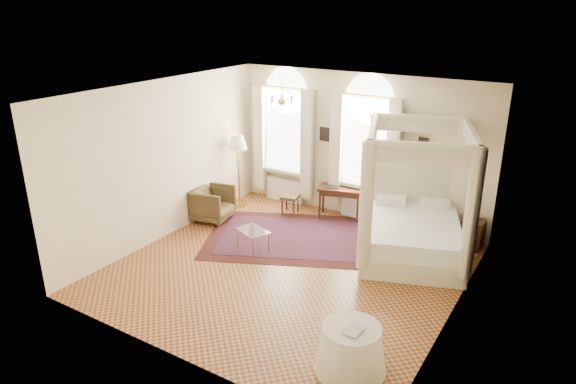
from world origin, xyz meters
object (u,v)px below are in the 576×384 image
object	(u,v)px
floor_lamp	(238,146)
coffee_table	(252,232)
nightstand	(472,234)
side_table	(351,349)
stool	(290,198)
writing_desk	(340,192)
canopy_bed	(413,228)
armchair	(212,204)

from	to	relation	value
floor_lamp	coffee_table	bearing A→B (deg)	-47.16
nightstand	side_table	world-z (taller)	side_table
stool	coffee_table	world-z (taller)	coffee_table
nightstand	coffee_table	bearing A→B (deg)	-146.57
writing_desk	floor_lamp	xyz separation A→B (m)	(-2.43, -0.62, 0.88)
canopy_bed	writing_desk	world-z (taller)	canopy_bed
nightstand	floor_lamp	world-z (taller)	floor_lamp
stool	nightstand	bearing A→B (deg)	5.38
stool	coffee_table	bearing A→B (deg)	-79.55
canopy_bed	stool	size ratio (longest dim) A/B	6.35
writing_desk	side_table	bearing A→B (deg)	-62.14
writing_desk	armchair	size ratio (longest dim) A/B	1.26
canopy_bed	writing_desk	distance (m)	2.26
canopy_bed	nightstand	size ratio (longest dim) A/B	4.69
writing_desk	armchair	xyz separation A→B (m)	(-2.43, -1.65, -0.24)
canopy_bed	side_table	distance (m)	3.71
canopy_bed	nightstand	world-z (taller)	canopy_bed
armchair	floor_lamp	xyz separation A→B (m)	(0.00, 1.03, 1.12)
coffee_table	side_table	xyz separation A→B (m)	(3.19, -2.20, -0.07)
armchair	writing_desk	bearing A→B (deg)	-67.88
armchair	side_table	bearing A→B (deg)	-133.64
writing_desk	floor_lamp	size ratio (longest dim) A/B	0.62
coffee_table	floor_lamp	distance (m)	2.73
stool	floor_lamp	size ratio (longest dim) A/B	0.26
canopy_bed	coffee_table	distance (m)	3.14
floor_lamp	nightstand	bearing A→B (deg)	6.54
canopy_bed	floor_lamp	distance (m)	4.57
nightstand	side_table	size ratio (longest dim) A/B	0.62
stool	side_table	bearing A→B (deg)	-50.06
stool	side_table	distance (m)	5.56
stool	floor_lamp	world-z (taller)	floor_lamp
writing_desk	coffee_table	size ratio (longest dim) A/B	1.41
stool	armchair	xyz separation A→B (m)	(-1.31, -1.27, 0.02)
armchair	side_table	xyz separation A→B (m)	(4.88, -3.00, -0.06)
nightstand	canopy_bed	bearing A→B (deg)	-133.78
nightstand	writing_desk	world-z (taller)	writing_desk
nightstand	side_table	xyz separation A→B (m)	(-0.52, -4.65, 0.02)
canopy_bed	armchair	world-z (taller)	canopy_bed
floor_lamp	armchair	bearing A→B (deg)	-90.00
stool	canopy_bed	bearing A→B (deg)	-10.60
writing_desk	armchair	distance (m)	2.95
coffee_table	side_table	size ratio (longest dim) A/B	0.79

